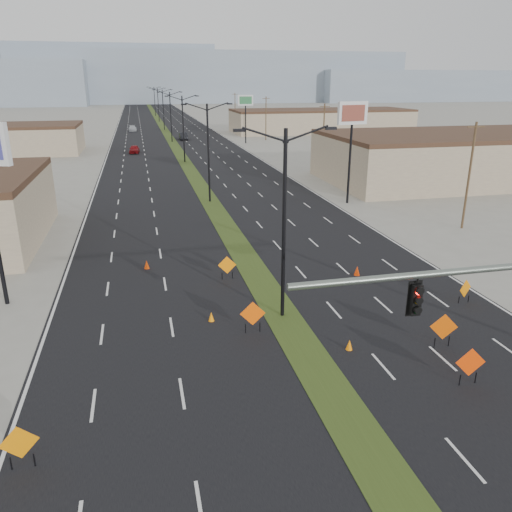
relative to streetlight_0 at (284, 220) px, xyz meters
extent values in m
plane|color=gray|center=(0.00, -12.00, -5.42)|extent=(600.00, 600.00, 0.00)
cube|color=black|center=(0.00, 88.00, -5.42)|extent=(25.00, 400.00, 0.02)
cube|color=#334418|center=(0.00, 88.00, -5.42)|extent=(2.00, 400.00, 0.04)
cube|color=tan|center=(34.00, 33.00, -2.67)|extent=(36.00, 18.00, 5.50)
cube|color=tan|center=(38.00, 98.00, -2.92)|extent=(44.00, 16.00, 5.00)
cube|color=#8391A2|center=(40.00, 288.00, 8.58)|extent=(220.00, 50.00, 28.00)
cube|color=#8391A2|center=(180.00, 278.00, 3.58)|extent=(160.00, 50.00, 18.00)
cube|color=#8391A2|center=(-30.00, 308.00, 10.58)|extent=(140.00, 50.00, 32.00)
cylinder|color=slate|center=(5.20, -10.00, 0.68)|extent=(16.00, 0.24, 0.24)
cube|color=black|center=(1.70, -10.00, -0.20)|extent=(0.50, 0.28, 1.30)
sphere|color=#FF0C05|center=(1.70, -10.16, 0.15)|extent=(0.22, 0.22, 0.22)
cylinder|color=black|center=(0.00, 0.00, -0.42)|extent=(0.20, 0.20, 10.00)
cube|color=black|center=(-2.30, 0.00, 4.53)|extent=(0.55, 0.24, 0.14)
cube|color=black|center=(2.30, 0.00, 4.53)|extent=(0.55, 0.24, 0.14)
cylinder|color=black|center=(0.00, 28.00, -0.42)|extent=(0.20, 0.20, 10.00)
cube|color=black|center=(-2.30, 28.00, 4.53)|extent=(0.55, 0.24, 0.14)
cube|color=black|center=(2.30, 28.00, 4.53)|extent=(0.55, 0.24, 0.14)
cylinder|color=black|center=(0.00, 56.00, -0.42)|extent=(0.20, 0.20, 10.00)
cube|color=black|center=(-2.30, 56.00, 4.53)|extent=(0.55, 0.24, 0.14)
cube|color=black|center=(2.30, 56.00, 4.53)|extent=(0.55, 0.24, 0.14)
cylinder|color=black|center=(0.00, 84.00, -0.42)|extent=(0.20, 0.20, 10.00)
cube|color=black|center=(-2.30, 84.00, 4.53)|extent=(0.55, 0.24, 0.14)
cube|color=black|center=(2.30, 84.00, 4.53)|extent=(0.55, 0.24, 0.14)
cylinder|color=black|center=(0.00, 112.00, -0.42)|extent=(0.20, 0.20, 10.00)
cube|color=black|center=(-2.30, 112.00, 4.53)|extent=(0.55, 0.24, 0.14)
cube|color=black|center=(2.30, 112.00, 4.53)|extent=(0.55, 0.24, 0.14)
cylinder|color=black|center=(0.00, 140.00, -0.42)|extent=(0.20, 0.20, 10.00)
cube|color=black|center=(-2.30, 140.00, 4.53)|extent=(0.55, 0.24, 0.14)
cube|color=black|center=(2.30, 140.00, 4.53)|extent=(0.55, 0.24, 0.14)
cylinder|color=black|center=(0.00, 168.00, -0.42)|extent=(0.20, 0.20, 10.00)
cube|color=black|center=(-2.30, 168.00, 4.53)|extent=(0.55, 0.24, 0.14)
cube|color=black|center=(2.30, 168.00, 4.53)|extent=(0.55, 0.24, 0.14)
cylinder|color=#4C3823|center=(20.00, 13.00, -0.92)|extent=(0.20, 0.20, 9.00)
cube|color=#4C3823|center=(20.00, 13.00, 3.18)|extent=(1.60, 0.10, 0.10)
cylinder|color=#4C3823|center=(20.00, 48.00, -0.92)|extent=(0.20, 0.20, 9.00)
cube|color=#4C3823|center=(20.00, 48.00, 3.18)|extent=(1.60, 0.10, 0.10)
cylinder|color=#4C3823|center=(20.00, 83.00, -0.92)|extent=(0.20, 0.20, 9.00)
cube|color=#4C3823|center=(20.00, 83.00, 3.18)|extent=(1.60, 0.10, 0.10)
cylinder|color=#4C3823|center=(20.00, 118.00, -0.92)|extent=(0.20, 0.20, 9.00)
cube|color=#4C3823|center=(20.00, 118.00, 3.18)|extent=(1.60, 0.10, 0.10)
imported|color=maroon|center=(-7.73, 68.28, -4.73)|extent=(1.94, 4.17, 1.38)
imported|color=black|center=(2.70, 87.67, -4.65)|extent=(1.64, 4.65, 1.53)
imported|color=silver|center=(-8.09, 110.14, -4.74)|extent=(2.06, 4.72, 1.35)
cube|color=orange|center=(-11.50, -9.00, -4.39)|extent=(1.23, 0.24, 1.24)
cylinder|color=black|center=(-11.86, -9.00, -5.16)|extent=(0.05, 0.05, 0.52)
cylinder|color=black|center=(-11.14, -9.00, -5.16)|extent=(0.05, 0.05, 0.52)
cube|color=#FA5505|center=(-2.00, -1.51, -4.35)|extent=(1.28, 0.19, 1.29)
cylinder|color=black|center=(-2.37, -1.51, -5.15)|extent=(0.05, 0.05, 0.54)
cylinder|color=black|center=(-1.63, -1.51, -5.15)|extent=(0.05, 0.05, 0.54)
cube|color=orange|center=(-2.00, 5.96, -4.45)|extent=(1.16, 0.18, 1.17)
cylinder|color=black|center=(-2.34, 5.96, -5.18)|extent=(0.05, 0.05, 0.49)
cylinder|color=black|center=(-1.66, 5.96, -5.18)|extent=(0.05, 0.05, 0.49)
cube|color=#F23C05|center=(5.84, -8.07, -4.34)|extent=(1.29, 0.22, 1.29)
cylinder|color=black|center=(5.46, -8.07, -5.15)|extent=(0.05, 0.05, 0.54)
cylinder|color=black|center=(6.21, -8.07, -5.15)|extent=(0.05, 0.05, 0.54)
cube|color=#DE4F04|center=(6.54, -5.02, -4.32)|extent=(1.29, 0.38, 1.32)
cylinder|color=black|center=(6.16, -5.02, -5.14)|extent=(0.05, 0.05, 0.55)
cylinder|color=black|center=(6.93, -5.02, -5.14)|extent=(0.05, 0.05, 0.55)
cube|color=orange|center=(10.69, -0.76, -4.53)|extent=(0.99, 0.48, 1.07)
cylinder|color=black|center=(10.38, -0.76, -5.20)|extent=(0.05, 0.05, 0.45)
cylinder|color=black|center=(11.00, -0.76, -5.20)|extent=(0.05, 0.05, 0.45)
cone|color=orange|center=(-3.88, 0.23, -5.15)|extent=(0.40, 0.40, 0.54)
cone|color=orange|center=(2.10, -4.25, -5.15)|extent=(0.33, 0.33, 0.54)
cone|color=#FF3A05|center=(6.45, 4.65, -5.10)|extent=(0.51, 0.51, 0.64)
cone|color=#E13C04|center=(-7.04, 9.05, -5.11)|extent=(0.41, 0.41, 0.61)
cylinder|color=black|center=(14.00, 24.16, -1.19)|extent=(0.24, 0.24, 8.46)
cube|color=white|center=(14.00, 24.16, 3.71)|extent=(3.34, 1.00, 2.23)
cube|color=brown|center=(14.00, 23.96, 3.71)|extent=(2.63, 0.57, 1.56)
cylinder|color=black|center=(14.60, 78.46, -1.50)|extent=(0.24, 0.24, 7.83)
cube|color=white|center=(14.60, 78.46, 3.03)|extent=(3.11, 0.61, 2.06)
cube|color=#317C47|center=(14.60, 78.26, 3.03)|extent=(2.47, 0.26, 1.44)
camera|label=1|loc=(-6.98, -23.69, 6.74)|focal=35.00mm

